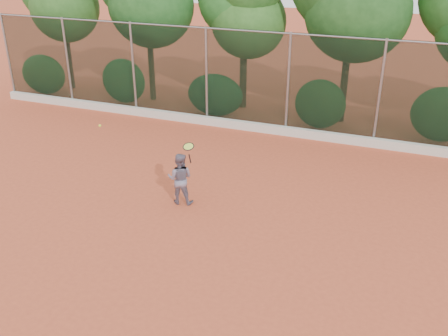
% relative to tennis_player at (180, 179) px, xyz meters
% --- Properties ---
extents(ground, '(80.00, 80.00, 0.00)m').
position_rel_tennis_player_xyz_m(ground, '(1.25, -1.12, -0.69)').
color(ground, '#C44F2E').
rests_on(ground, ground).
extents(concrete_curb, '(24.00, 0.20, 0.30)m').
position_rel_tennis_player_xyz_m(concrete_curb, '(1.25, 5.70, -0.54)').
color(concrete_curb, beige).
rests_on(concrete_curb, ground).
extents(tennis_player, '(0.76, 0.64, 1.38)m').
position_rel_tennis_player_xyz_m(tennis_player, '(0.00, 0.00, 0.00)').
color(tennis_player, slate).
rests_on(tennis_player, ground).
extents(chainlink_fence, '(24.09, 0.09, 3.50)m').
position_rel_tennis_player_xyz_m(chainlink_fence, '(1.25, 5.88, 1.17)').
color(chainlink_fence, black).
rests_on(chainlink_fence, ground).
extents(tennis_racket, '(0.30, 0.29, 0.55)m').
position_rel_tennis_player_xyz_m(tennis_racket, '(0.35, -0.17, 0.97)').
color(tennis_racket, black).
rests_on(tennis_racket, ground).
extents(tennis_ball_in_flight, '(0.07, 0.07, 0.07)m').
position_rel_tennis_player_xyz_m(tennis_ball_in_flight, '(-2.12, -0.22, 1.23)').
color(tennis_ball_in_flight, '#D1E333').
rests_on(tennis_ball_in_flight, ground).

